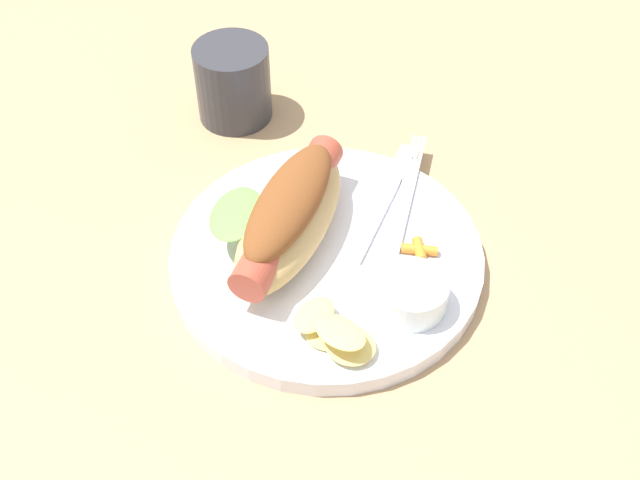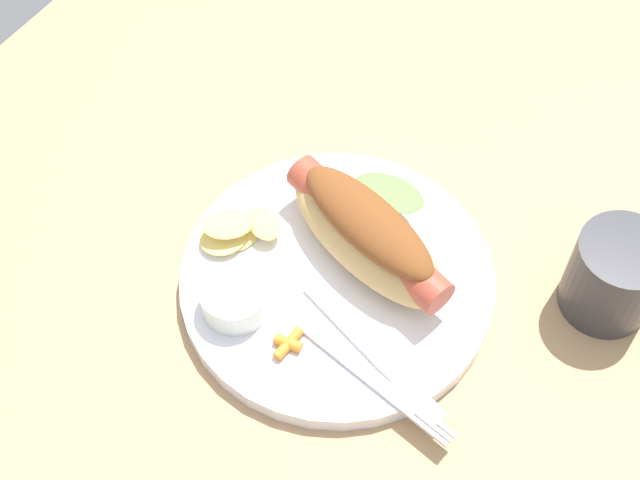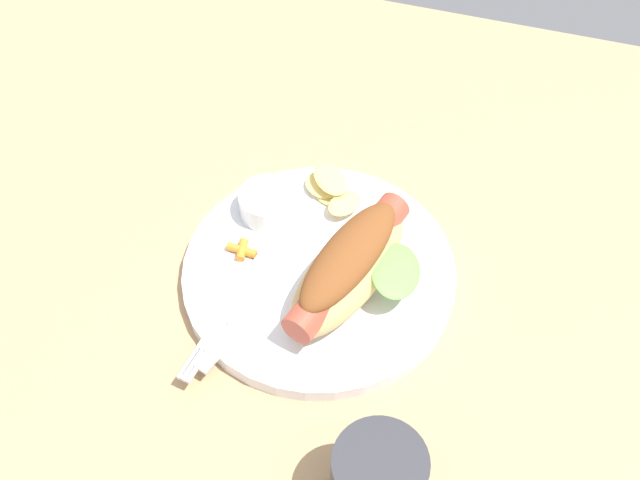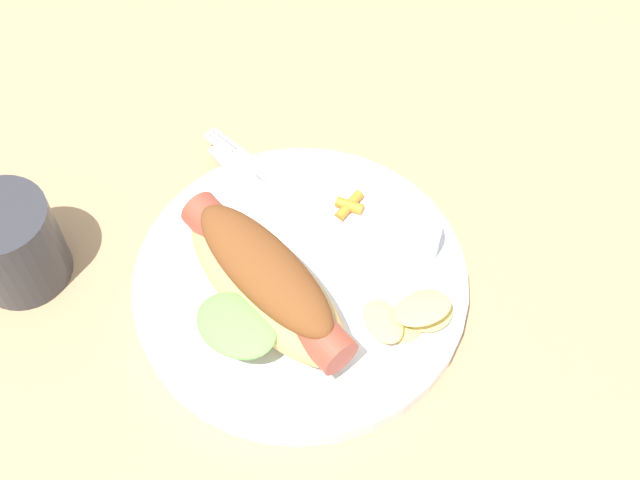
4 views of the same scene
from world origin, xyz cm
name	(u,v)px [view 3 (image 3 of 4)]	position (x,y,z in cm)	size (l,w,h in cm)	color
ground_plane	(322,308)	(0.00, 0.00, -0.90)	(120.00, 90.00, 1.80)	tan
plate	(319,274)	(1.00, -2.43, 0.80)	(25.25, 25.25, 1.60)	white
hot_dog	(349,266)	(-2.08, -1.51, 4.57)	(11.79, 17.25, 5.93)	tan
sauce_ramekin	(267,203)	(7.71, -7.54, 2.89)	(5.30, 5.30, 2.58)	white
fork	(228,311)	(7.39, 4.38, 1.80)	(3.62, 14.44, 0.40)	silver
knife	(253,308)	(5.40, 3.43, 1.78)	(14.89, 1.40, 0.36)	silver
chips_pile	(333,190)	(2.19, -11.23, 2.55)	(7.38, 6.93, 2.41)	#E7CD6E
carrot_garnish	(242,250)	(8.40, -2.20, 2.02)	(2.95, 2.30, 0.86)	orange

